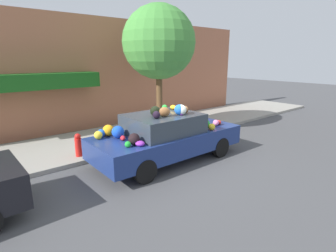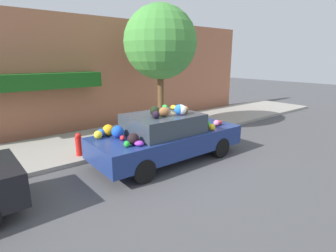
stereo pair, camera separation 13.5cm
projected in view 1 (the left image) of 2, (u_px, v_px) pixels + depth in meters
ground_plane at (165, 158)px, 8.03m from camera, size 60.00×60.00×0.00m
sidewalk_curb at (121, 137)px, 10.03m from camera, size 24.00×3.20×0.13m
building_facade at (88, 74)px, 11.00m from camera, size 18.00×1.20×4.66m
street_tree at (159, 43)px, 9.86m from camera, size 2.76×2.76×4.81m
fire_hydrant at (78, 145)px, 7.78m from camera, size 0.20×0.20×0.70m
art_car at (166, 136)px, 7.71m from camera, size 4.55×1.89×1.72m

